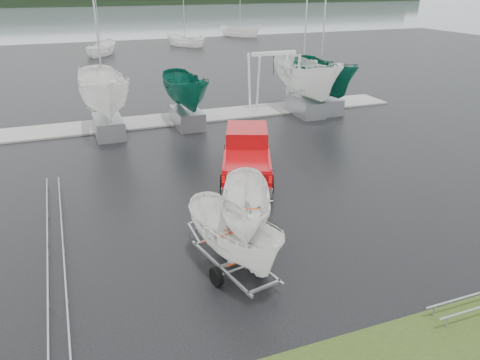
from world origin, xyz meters
TOP-DOWN VIEW (x-y plane):
  - ground_plane at (0.00, 0.00)m, footprint 120.00×120.00m
  - lake at (0.00, 100.00)m, footprint 300.00×300.00m
  - dock at (0.00, 13.00)m, footprint 30.00×3.00m
  - pickup_truck at (-0.16, 2.45)m, footprint 4.30×6.62m
  - trailer_hitched at (-2.63, -3.74)m, footprint 2.43×3.78m
  - trailer_parked at (-3.68, -5.32)m, footprint 2.03×3.77m
  - boat_hoist at (6.05, 13.00)m, footprint 3.30×2.18m
  - keelboat_0 at (-5.72, 11.00)m, footprint 2.82×3.20m
  - keelboat_1 at (-0.79, 11.20)m, footprint 2.32×3.20m
  - keelboat_2 at (7.60, 11.00)m, footprint 2.87×3.20m
  - keelboat_3 at (9.17, 11.30)m, footprint 2.63×3.20m
  - mast_rack_0 at (-9.00, 1.00)m, footprint 0.56×6.50m
  - mast_rack_1 at (-9.00, -5.00)m, footprint 0.56×6.50m
  - moored_boat_1 at (-2.73, 45.34)m, footprint 3.45×3.48m
  - moored_boat_2 at (9.28, 49.73)m, footprint 3.57×3.58m
  - moored_boat_3 at (21.07, 58.71)m, footprint 4.08×4.10m

SIDE VIEW (x-z plane):
  - lake at x=0.00m, z-range -0.01..-0.01m
  - ground_plane at x=0.00m, z-range 0.00..0.00m
  - moored_boat_3 at x=21.07m, z-range -5.91..5.92m
  - moored_boat_2 at x=9.28m, z-range -5.68..5.69m
  - moored_boat_1 at x=-2.73m, z-range -5.68..5.69m
  - dock at x=0.00m, z-range -0.01..0.11m
  - mast_rack_0 at x=-9.00m, z-range 0.32..0.38m
  - mast_rack_1 at x=-9.00m, z-range 0.32..0.38m
  - pickup_truck at x=-0.16m, z-range 0.05..2.13m
  - boat_hoist at x=6.05m, z-range 0.61..4.73m
  - trailer_parked at x=-3.68m, z-range 0.21..5.23m
  - trailer_hitched at x=-2.63m, z-range 0.21..5.29m
  - keelboat_1 at x=-0.79m, z-range 0.03..7.29m
  - keelboat_3 at x=9.17m, z-range -1.22..9.58m
  - keelboat_0 at x=-5.72m, z-range -1.01..9.99m
  - keelboat_2 at x=7.60m, z-range -0.95..10.10m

